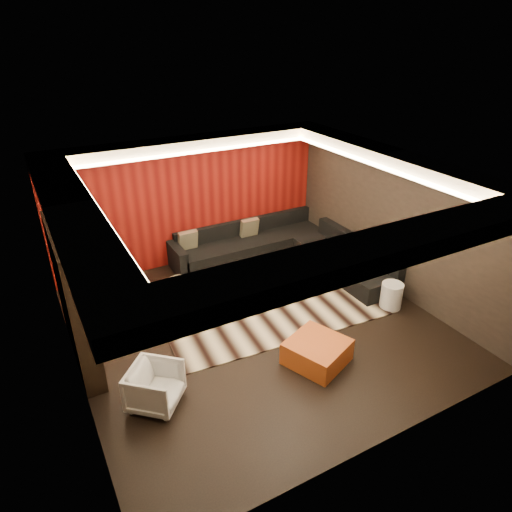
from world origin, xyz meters
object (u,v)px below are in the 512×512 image
white_side_table (391,296)px  armchair (155,387)px  orange_ottoman (317,352)px  drum_stool (209,308)px  sectional_sofa (285,251)px  coffee_table (259,295)px

white_side_table → armchair: armchair is taller
white_side_table → orange_ottoman: white_side_table is taller
drum_stool → white_side_table: size_ratio=0.76×
sectional_sofa → white_side_table: bearing=-73.3°
coffee_table → armchair: (-2.58, -1.67, 0.20)m
armchair → sectional_sofa: (3.88, 2.82, -0.05)m
white_side_table → orange_ottoman: bearing=-163.9°
drum_stool → orange_ottoman: 2.17m
orange_ottoman → coffee_table: bearing=88.0°
armchair → sectional_sofa: size_ratio=0.19×
white_side_table → armchair: 4.66m
coffee_table → armchair: bearing=-147.1°
white_side_table → orange_ottoman: (-2.14, -0.62, -0.06)m
coffee_table → drum_stool: bearing=-175.6°
coffee_table → white_side_table: bearing=-34.0°
coffee_table → sectional_sofa: sectional_sofa is taller
coffee_table → drum_stool: (-1.08, -0.08, 0.10)m
white_side_table → coffee_table: bearing=146.0°
sectional_sofa → armchair: bearing=-144.0°
drum_stool → orange_ottoman: bearing=-62.3°
drum_stool → sectional_sofa: bearing=27.4°
orange_ottoman → white_side_table: bearing=16.1°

